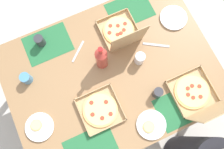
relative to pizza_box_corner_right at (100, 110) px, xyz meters
The scene contains 19 objects.
ground_plane 0.82m from the pizza_box_corner_right, 132.26° to the right, with size 6.00×6.00×0.00m, color beige.
dining_table 0.30m from the pizza_box_corner_right, 132.26° to the right, with size 1.60×1.18×0.76m.
placemat_near_left 0.85m from the pizza_box_corner_right, 130.38° to the right, with size 0.36×0.26×0.00m, color #236638.
placemat_near_right 0.67m from the pizza_box_corner_right, 75.28° to the right, with size 0.36×0.26×0.00m, color #236638.
placemat_far_left 0.60m from the pizza_box_corner_right, 157.46° to the left, with size 0.36×0.26×0.00m, color #236638.
placemat_far_right 0.29m from the pizza_box_corner_right, 53.35° to the left, with size 0.36×0.26×0.00m, color #236638.
pizza_box_corner_right is the anchor object (origin of this frame).
pizza_box_center 0.71m from the pizza_box_corner_right, 163.43° to the left, with size 0.30×0.36×0.34m.
pizza_box_edge_far 0.62m from the pizza_box_corner_right, 129.05° to the right, with size 0.28×0.32×0.32m.
plate_far_left 0.39m from the pizza_box_corner_right, 138.95° to the left, with size 0.22×0.22×0.03m.
plate_near_left 0.46m from the pizza_box_corner_right, ahead, with size 0.21×0.21×0.03m.
plate_near_right 0.95m from the pizza_box_corner_right, 152.78° to the right, with size 0.22×0.22×0.02m.
soda_bottle 0.38m from the pizza_box_corner_right, 116.13° to the right, with size 0.09×0.09×0.32m.
cup_clear_right 0.44m from the pizza_box_corner_right, behind, with size 0.07×0.07×0.09m, color #333338.
cup_red 0.49m from the pizza_box_corner_right, 152.28° to the right, with size 0.08×0.08×0.10m, color silver.
cup_dark 0.71m from the pizza_box_corner_right, 72.61° to the right, with size 0.07×0.07×0.10m, color #333338.
cup_clear_left 0.60m from the pizza_box_corner_right, 46.97° to the right, with size 0.08×0.08×0.09m, color teal.
knife_by_far_left 0.67m from the pizza_box_corner_right, 154.93° to the right, with size 0.21×0.02×0.01m, color #B7B7BC.
fork_by_near_right 0.49m from the pizza_box_corner_right, 92.90° to the right, with size 0.19×0.02×0.01m, color #B7B7BC.
Camera 1 is at (0.19, 0.41, 2.55)m, focal length 38.60 mm.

